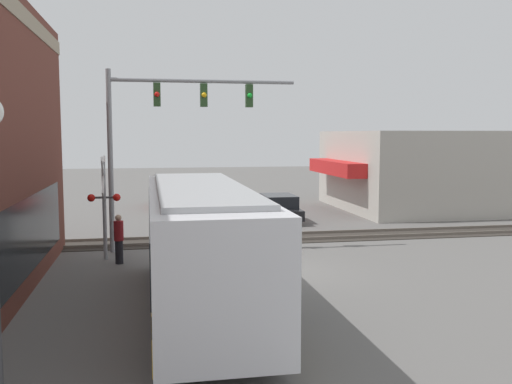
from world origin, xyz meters
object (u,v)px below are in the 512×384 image
city_bus (201,243)px  parked_car_red (170,196)px  parked_car_black (278,209)px  crossing_signal (104,198)px  pedestrian_near_bus (288,284)px  pedestrian_at_crossing (119,239)px

city_bus → parked_car_red: size_ratio=2.17×
city_bus → parked_car_black: (14.63, -5.40, -1.16)m
crossing_signal → pedestrian_near_bus: crossing_signal is taller
parked_car_red → pedestrian_near_bus: size_ratio=2.76×
city_bus → parked_car_red: (21.74, -0.00, -1.12)m
city_bus → parked_car_red: city_bus is taller
parked_car_red → parked_car_black: bearing=-142.8°
pedestrian_at_crossing → city_bus: bearing=-158.5°
city_bus → parked_car_black: 15.64m
city_bus → pedestrian_near_bus: city_bus is taller
parked_car_red → pedestrian_at_crossing: size_ratio=2.70×
crossing_signal → pedestrian_near_bus: (-7.72, -4.98, -1.42)m
city_bus → parked_car_black: bearing=-20.3°
crossing_signal → pedestrian_at_crossing: 1.67m
crossing_signal → parked_car_black: (7.83, -8.30, -1.64)m
parked_car_black → pedestrian_at_crossing: size_ratio=2.38×
parked_car_black → pedestrian_at_crossing: bearing=137.9°
city_bus → crossing_signal: crossing_signal is taller
crossing_signal → parked_car_red: size_ratio=0.80×
city_bus → crossing_signal: 7.41m
pedestrian_near_bus → pedestrian_at_crossing: pedestrian_at_crossing is taller
pedestrian_near_bus → city_bus: bearing=66.1°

